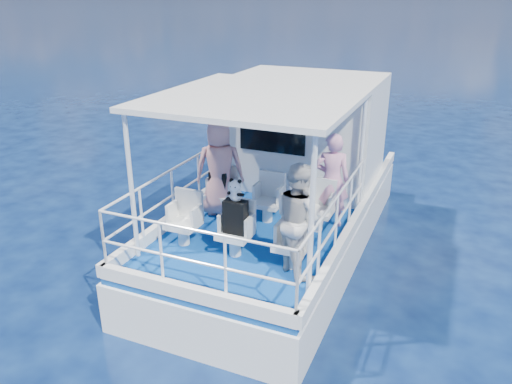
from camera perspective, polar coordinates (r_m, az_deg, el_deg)
ground at (r=8.98m, az=0.76°, el=-9.02°), size 2000.00×2000.00×0.00m
hull at (r=9.79m, az=3.01°, el=-6.22°), size 3.00×7.00×1.60m
deck at (r=9.42m, az=3.11°, el=-1.67°), size 2.90×6.90×0.10m
cabin at (r=10.21m, az=5.79°, el=6.99°), size 2.85×2.00×2.20m
canopy at (r=7.65m, az=0.29°, el=10.78°), size 3.00×3.20×0.08m
canopy_posts at (r=7.91m, az=0.14°, el=2.59°), size 2.77×2.97×2.20m
railings at (r=7.86m, az=-0.79°, el=-2.26°), size 2.84×3.59×1.00m
seat_port_fwd at (r=8.98m, az=-4.03°, el=-1.25°), size 0.48×0.46×0.38m
seat_center_fwd at (r=8.64m, az=1.30°, el=-2.18°), size 0.48×0.46×0.38m
seat_stbd_fwd at (r=8.38m, az=7.03°, el=-3.16°), size 0.48×0.46×0.38m
seat_port_aft at (r=7.96m, az=-8.28°, el=-4.65°), size 0.48×0.46×0.38m
seat_center_aft at (r=7.57m, az=-2.40°, el=-5.91°), size 0.48×0.46×0.38m
seat_stbd_aft at (r=7.27m, az=4.07°, el=-7.21°), size 0.48×0.46×0.38m
passenger_port_fwd at (r=8.73m, az=-4.16°, el=2.80°), size 0.78×0.68×1.73m
passenger_stbd_fwd at (r=8.40m, az=8.65°, el=1.36°), size 0.65×0.50×1.61m
passenger_stbd_aft at (r=6.91m, az=4.90°, el=-3.08°), size 1.00×0.98×1.62m
backpack_port at (r=8.79m, az=-4.24°, el=1.04°), size 0.32×0.18×0.42m
backpack_center at (r=7.37m, az=-2.36°, el=-2.85°), size 0.34×0.19×0.51m
compact_camera at (r=8.70m, az=-4.30°, el=2.51°), size 0.10×0.06×0.06m
panda at (r=7.21m, az=-2.35°, el=0.23°), size 0.22×0.18×0.33m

